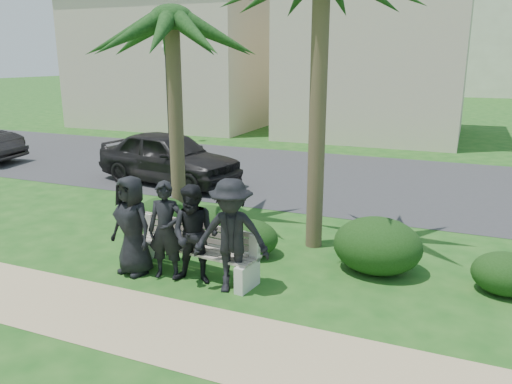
% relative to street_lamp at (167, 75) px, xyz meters
% --- Properties ---
extents(ground, '(160.00, 160.00, 0.00)m').
position_rel_street_lamp_xyz_m(ground, '(9.00, -12.00, -2.94)').
color(ground, '#174E16').
rests_on(ground, ground).
extents(footpath, '(30.00, 1.60, 0.01)m').
position_rel_street_lamp_xyz_m(footpath, '(9.00, -13.80, -2.94)').
color(footpath, tan).
rests_on(footpath, ground).
extents(asphalt_street, '(160.00, 8.00, 0.01)m').
position_rel_street_lamp_xyz_m(asphalt_street, '(9.00, -4.00, -2.94)').
color(asphalt_street, '#2D2D30').
rests_on(asphalt_street, ground).
extents(stucco_bldg_left, '(10.40, 8.40, 7.30)m').
position_rel_street_lamp_xyz_m(stucco_bldg_left, '(-3.00, 6.00, 0.72)').
color(stucco_bldg_left, beige).
rests_on(stucco_bldg_left, ground).
extents(stucco_bldg_right, '(8.40, 8.40, 7.30)m').
position_rel_street_lamp_xyz_m(stucco_bldg_right, '(8.00, 6.00, 0.72)').
color(stucco_bldg_right, beige).
rests_on(stucco_bldg_right, ground).
extents(street_lamp, '(0.36, 0.36, 4.29)m').
position_rel_street_lamp_xyz_m(street_lamp, '(0.00, 0.00, 0.00)').
color(street_lamp, black).
rests_on(street_lamp, ground).
extents(park_bench, '(2.51, 0.88, 0.85)m').
position_rel_street_lamp_xyz_m(park_bench, '(8.06, -12.03, -2.56)').
color(park_bench, gray).
rests_on(park_bench, ground).
extents(man_a, '(0.95, 0.72, 1.74)m').
position_rel_street_lamp_xyz_m(man_a, '(7.11, -12.40, -2.07)').
color(man_a, black).
rests_on(man_a, ground).
extents(man_b, '(0.69, 0.52, 1.69)m').
position_rel_street_lamp_xyz_m(man_b, '(7.74, -12.32, -2.10)').
color(man_b, black).
rests_on(man_b, ground).
extents(man_c, '(0.92, 0.77, 1.68)m').
position_rel_street_lamp_xyz_m(man_c, '(8.29, -12.32, -2.10)').
color(man_c, black).
rests_on(man_c, ground).
extents(man_d, '(1.35, 1.01, 1.86)m').
position_rel_street_lamp_xyz_m(man_d, '(8.98, -12.37, -2.01)').
color(man_d, black).
rests_on(man_d, ground).
extents(hedge_a, '(1.18, 0.97, 0.77)m').
position_rel_street_lamp_xyz_m(hedge_a, '(6.36, -10.33, -2.56)').
color(hedge_a, '#15330E').
rests_on(hedge_a, ground).
extents(hedge_b, '(1.15, 0.95, 0.75)m').
position_rel_street_lamp_xyz_m(hedge_b, '(7.54, -10.42, -2.57)').
color(hedge_b, '#15330E').
rests_on(hedge_b, ground).
extents(hedge_c, '(1.08, 0.89, 0.71)m').
position_rel_street_lamp_xyz_m(hedge_c, '(8.64, -10.84, -2.59)').
color(hedge_c, '#15330E').
rests_on(hedge_c, ground).
extents(hedge_e, '(1.54, 1.27, 1.01)m').
position_rel_street_lamp_xyz_m(hedge_e, '(11.00, -10.68, -2.44)').
color(hedge_e, '#15330E').
rests_on(hedge_e, ground).
extents(hedge_f, '(1.06, 0.88, 0.69)m').
position_rel_street_lamp_xyz_m(hedge_f, '(13.05, -10.75, -2.60)').
color(hedge_f, '#15330E').
rests_on(hedge_f, ground).
extents(palm_left, '(3.00, 3.00, 5.36)m').
position_rel_street_lamp_xyz_m(palm_left, '(6.39, -9.69, 1.45)').
color(palm_left, brown).
rests_on(palm_left, ground).
extents(car_a, '(4.84, 2.61, 1.56)m').
position_rel_street_lamp_xyz_m(car_a, '(4.13, -6.55, -2.16)').
color(car_a, black).
rests_on(car_a, ground).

